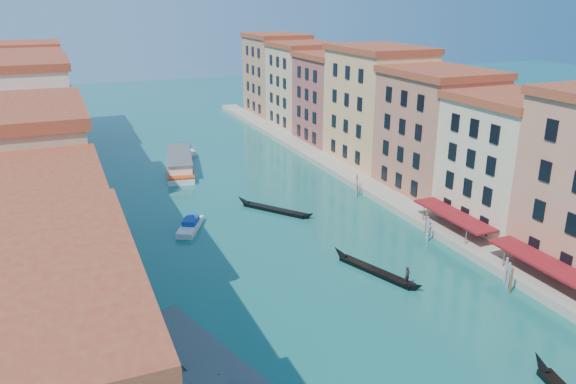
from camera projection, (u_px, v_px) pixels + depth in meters
name	position (u px, v px, depth m)	size (l,w,h in m)	color
left_bank_palazzos	(28.00, 152.00, 72.62)	(12.80, 128.40, 21.00)	tan
right_bank_palazzos	(396.00, 118.00, 93.19)	(12.80, 128.40, 21.00)	brown
quay	(351.00, 177.00, 93.30)	(4.00, 140.00, 1.00)	#A39C83
restaurant_awnings	(556.00, 269.00, 55.88)	(3.20, 44.55, 3.12)	maroon
mooring_poles_right	(489.00, 265.00, 60.38)	(1.44, 54.24, 3.20)	brown
vaporetto_near	(201.00, 367.00, 43.81)	(9.13, 18.33, 2.67)	white
vaporetto_far	(180.00, 162.00, 98.67)	(7.79, 19.41, 2.82)	white
gondola_fore	(376.00, 270.00, 61.30)	(5.29, 12.31, 2.55)	black
gondola_far	(273.00, 209.00, 79.38)	(8.64, 11.13, 1.86)	black
motorboat_mid	(190.00, 225.00, 73.07)	(4.90, 6.89, 1.38)	white
motorboat_far	(185.00, 149.00, 110.07)	(2.67, 7.37, 1.50)	silver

